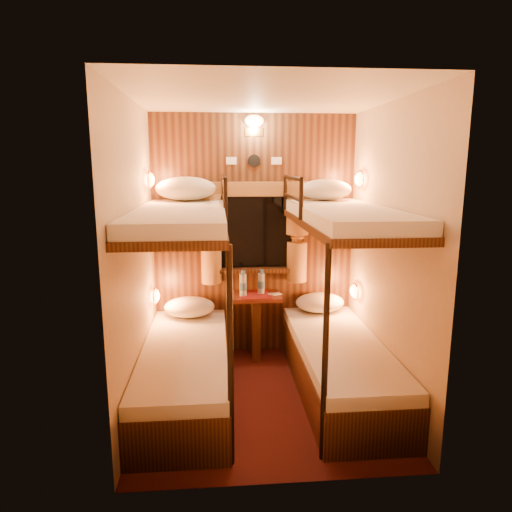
{
  "coord_description": "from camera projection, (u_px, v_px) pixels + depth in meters",
  "views": [
    {
      "loc": [
        -0.37,
        -3.49,
        1.91
      ],
      "look_at": [
        -0.06,
        0.15,
        1.18
      ],
      "focal_mm": 32.0,
      "sensor_mm": 36.0,
      "label": 1
    }
  ],
  "objects": [
    {
      "name": "floor",
      "position": [
        264.0,
        398.0,
        3.81
      ],
      "size": [
        2.1,
        2.1,
        0.0
      ],
      "primitive_type": "plane",
      "color": "black",
      "rests_on": "ground"
    },
    {
      "name": "ceiling",
      "position": [
        265.0,
        97.0,
        3.34
      ],
      "size": [
        2.1,
        2.1,
        0.0
      ],
      "primitive_type": "plane",
      "rotation": [
        3.14,
        0.0,
        0.0
      ],
      "color": "silver",
      "rests_on": "wall_back"
    },
    {
      "name": "wall_back",
      "position": [
        254.0,
        237.0,
        4.6
      ],
      "size": [
        2.4,
        0.0,
        2.4
      ],
      "primitive_type": "plane",
      "rotation": [
        1.57,
        0.0,
        0.0
      ],
      "color": "#C6B293",
      "rests_on": "floor"
    },
    {
      "name": "wall_front",
      "position": [
        284.0,
        294.0,
        2.55
      ],
      "size": [
        2.4,
        0.0,
        2.4
      ],
      "primitive_type": "plane",
      "rotation": [
        -1.57,
        0.0,
        0.0
      ],
      "color": "#C6B293",
      "rests_on": "floor"
    },
    {
      "name": "wall_left",
      "position": [
        135.0,
        259.0,
        3.49
      ],
      "size": [
        0.0,
        2.4,
        2.4
      ],
      "primitive_type": "plane",
      "rotation": [
        1.57,
        0.0,
        1.57
      ],
      "color": "#C6B293",
      "rests_on": "floor"
    },
    {
      "name": "wall_right",
      "position": [
        388.0,
        255.0,
        3.66
      ],
      "size": [
        0.0,
        2.4,
        2.4
      ],
      "primitive_type": "plane",
      "rotation": [
        1.57,
        0.0,
        -1.57
      ],
      "color": "#C6B293",
      "rests_on": "floor"
    },
    {
      "name": "back_panel",
      "position": [
        254.0,
        237.0,
        4.59
      ],
      "size": [
        2.0,
        0.03,
        2.4
      ],
      "primitive_type": "cube",
      "color": "black",
      "rests_on": "floor"
    },
    {
      "name": "bunk_left",
      "position": [
        185.0,
        334.0,
        3.71
      ],
      "size": [
        0.72,
        1.9,
        1.82
      ],
      "color": "black",
      "rests_on": "floor"
    },
    {
      "name": "bunk_right",
      "position": [
        340.0,
        329.0,
        3.82
      ],
      "size": [
        0.72,
        1.9,
        1.82
      ],
      "color": "black",
      "rests_on": "floor"
    },
    {
      "name": "window",
      "position": [
        254.0,
        239.0,
        4.56
      ],
      "size": [
        1.0,
        0.12,
        0.79
      ],
      "color": "black",
      "rests_on": "back_panel"
    },
    {
      "name": "curtains",
      "position": [
        254.0,
        231.0,
        4.51
      ],
      "size": [
        1.1,
        0.22,
        1.0
      ],
      "color": "olive",
      "rests_on": "back_panel"
    },
    {
      "name": "back_fixtures",
      "position": [
        254.0,
        129.0,
        4.35
      ],
      "size": [
        0.54,
        0.09,
        0.48
      ],
      "color": "black",
      "rests_on": "back_panel"
    },
    {
      "name": "reading_lamps",
      "position": [
        257.0,
        238.0,
        4.25
      ],
      "size": [
        2.0,
        0.2,
        1.25
      ],
      "color": "orange",
      "rests_on": "wall_left"
    },
    {
      "name": "table",
      "position": [
        256.0,
        317.0,
        4.56
      ],
      "size": [
        0.5,
        0.34,
        0.66
      ],
      "color": "maroon",
      "rests_on": "floor"
    },
    {
      "name": "bottle_left",
      "position": [
        243.0,
        285.0,
        4.45
      ],
      "size": [
        0.07,
        0.07,
        0.25
      ],
      "rotation": [
        0.0,
        0.0,
        -0.08
      ],
      "color": "#99BFE5",
      "rests_on": "table"
    },
    {
      "name": "bottle_right",
      "position": [
        261.0,
        283.0,
        4.53
      ],
      "size": [
        0.07,
        0.07,
        0.24
      ],
      "rotation": [
        0.0,
        0.0,
        -0.16
      ],
      "color": "#99BFE5",
      "rests_on": "table"
    },
    {
      "name": "sachet_a",
      "position": [
        277.0,
        294.0,
        4.52
      ],
      "size": [
        0.11,
        0.1,
        0.01
      ],
      "primitive_type": "cube",
      "rotation": [
        0.0,
        0.0,
        0.43
      ],
      "color": "silver",
      "rests_on": "table"
    },
    {
      "name": "sachet_b",
      "position": [
        272.0,
        294.0,
        4.52
      ],
      "size": [
        0.08,
        0.06,
        0.01
      ],
      "primitive_type": "cube",
      "rotation": [
        0.0,
        0.0,
        0.04
      ],
      "color": "silver",
      "rests_on": "table"
    },
    {
      "name": "pillow_lower_left",
      "position": [
        189.0,
        307.0,
        4.43
      ],
      "size": [
        0.49,
        0.35,
        0.19
      ],
      "primitive_type": "ellipsoid",
      "color": "silver",
      "rests_on": "bunk_left"
    },
    {
      "name": "pillow_lower_right",
      "position": [
        320.0,
        302.0,
        4.58
      ],
      "size": [
        0.49,
        0.35,
        0.19
      ],
      "primitive_type": "ellipsoid",
      "color": "silver",
      "rests_on": "bunk_right"
    },
    {
      "name": "pillow_upper_left",
      "position": [
        186.0,
        189.0,
        4.2
      ],
      "size": [
        0.56,
        0.4,
        0.22
      ],
      "primitive_type": "ellipsoid",
      "color": "silver",
      "rests_on": "bunk_left"
    },
    {
      "name": "pillow_upper_right",
      "position": [
        325.0,
        190.0,
        4.27
      ],
      "size": [
        0.49,
        0.35,
        0.19
      ],
      "primitive_type": "ellipsoid",
      "color": "silver",
      "rests_on": "bunk_right"
    }
  ]
}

